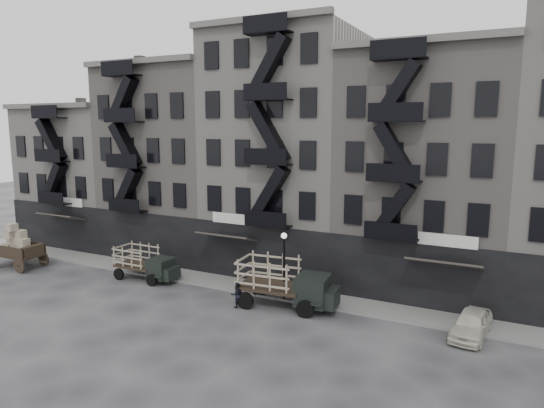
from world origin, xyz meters
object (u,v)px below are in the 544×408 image
at_px(car_east, 471,324).
at_px(pedestrian_mid, 237,295).
at_px(stake_truck_east, 285,280).
at_px(stake_truck_west, 145,261).
at_px(wagon, 16,242).
at_px(pedestrian_west, 18,252).
at_px(horse, 15,249).

bearing_deg(car_east, pedestrian_mid, -164.00).
bearing_deg(stake_truck_east, stake_truck_west, 172.67).
distance_m(stake_truck_west, stake_truck_east, 10.86).
bearing_deg(car_east, stake_truck_east, -169.28).
bearing_deg(pedestrian_mid, stake_truck_west, -52.98).
bearing_deg(wagon, pedestrian_mid, 1.12).
xyz_separation_m(car_east, pedestrian_west, (-32.97, -1.45, 0.11)).
relative_size(horse, wagon, 0.48).
bearing_deg(wagon, stake_truck_east, 4.50).
xyz_separation_m(horse, car_east, (33.96, 1.03, -0.14)).
distance_m(stake_truck_west, pedestrian_west, 11.97).
height_order(horse, car_east, horse).
bearing_deg(wagon, horse, 148.37).
distance_m(wagon, stake_truck_west, 10.92).
bearing_deg(wagon, stake_truck_west, 10.63).
height_order(stake_truck_west, pedestrian_west, stake_truck_west).
xyz_separation_m(wagon, car_east, (31.78, 2.37, -1.25)).
relative_size(wagon, stake_truck_west, 0.85).
bearing_deg(pedestrian_west, pedestrian_mid, -26.49).
relative_size(stake_truck_east, pedestrian_mid, 3.85).
distance_m(wagon, car_east, 31.89).
relative_size(wagon, stake_truck_east, 0.66).
bearing_deg(stake_truck_east, pedestrian_west, 176.26).
distance_m(wagon, pedestrian_mid, 19.15).
height_order(horse, pedestrian_mid, horse).
relative_size(stake_truck_west, car_east, 1.19).
distance_m(stake_truck_east, pedestrian_west, 22.79).
height_order(wagon, stake_truck_west, wagon).
relative_size(wagon, pedestrian_west, 2.54).
height_order(stake_truck_east, car_east, stake_truck_east).
distance_m(stake_truck_west, car_east, 21.08).
height_order(stake_truck_west, pedestrian_mid, stake_truck_west).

